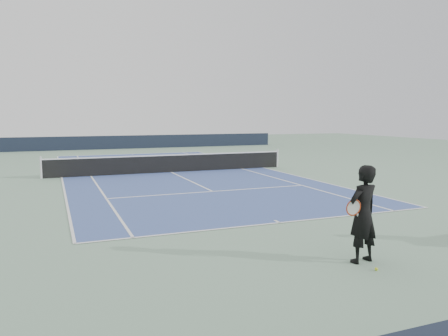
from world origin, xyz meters
name	(u,v)px	position (x,y,z in m)	size (l,w,h in m)	color
ground	(171,172)	(0.00, 0.00, 0.00)	(80.00, 80.00, 0.00)	gray
court_surface	(171,172)	(0.00, 0.00, 0.01)	(10.97, 23.77, 0.01)	#3D5391
tennis_net	(171,163)	(0.00, 0.00, 0.50)	(12.90, 0.10, 1.07)	silver
windscreen_far	(121,142)	(0.00, 17.88, 0.60)	(30.00, 0.25, 1.20)	black
tennis_player	(363,214)	(-0.03, -15.39, 1.01)	(0.88, 0.68, 2.02)	black
tennis_ball	(376,269)	(-0.09, -15.93, 0.03)	(0.07, 0.07, 0.07)	#D2E02D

